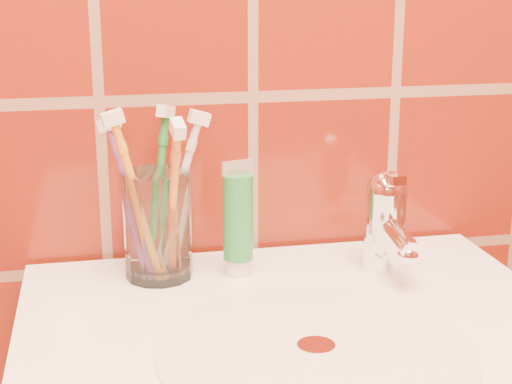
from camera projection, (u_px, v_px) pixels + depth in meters
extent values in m
cylinder|color=silver|center=(316.00, 348.00, 0.73)|extent=(0.30, 0.30, 0.00)
cylinder|color=white|center=(316.00, 346.00, 0.73)|extent=(0.04, 0.04, 0.00)
cylinder|color=white|center=(158.00, 225.00, 0.89)|extent=(0.09, 0.09, 0.12)
cylinder|color=white|center=(238.00, 266.00, 0.91)|extent=(0.03, 0.03, 0.02)
cylinder|color=#1C762F|center=(238.00, 217.00, 0.89)|extent=(0.03, 0.03, 0.10)
cube|color=beige|center=(238.00, 168.00, 0.87)|extent=(0.04, 0.00, 0.02)
cylinder|color=white|center=(384.00, 230.00, 0.92)|extent=(0.05, 0.05, 0.09)
sphere|color=white|center=(386.00, 191.00, 0.90)|extent=(0.05, 0.05, 0.05)
cylinder|color=white|center=(397.00, 234.00, 0.88)|extent=(0.02, 0.09, 0.03)
cube|color=white|center=(391.00, 178.00, 0.89)|extent=(0.02, 0.06, 0.01)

